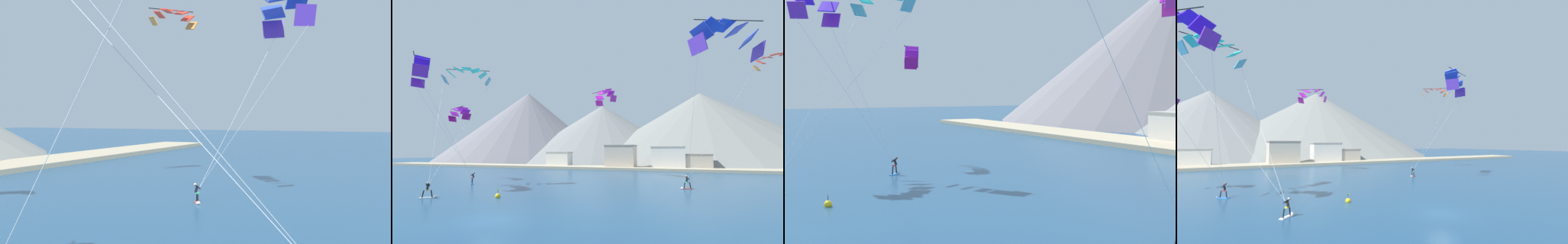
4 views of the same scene
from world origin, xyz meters
TOP-DOWN VIEW (x-y plane):
  - ground_plane at (0.00, 0.00)m, footprint 400.00×400.00m
  - kitesurfer_near_lead at (-17.30, 16.85)m, footprint 1.55×1.47m
  - kitesurfer_near_trail at (13.30, 21.69)m, footprint 1.73×1.16m
  - kitesurfer_mid_center at (-12.14, 5.42)m, footprint 1.58×1.43m
  - parafoil_kite_near_trail at (17.94, 15.23)m, footprint 8.40×9.70m
  - parafoil_kite_mid_center at (-18.72, 16.10)m, footprint 9.77×13.20m
  - parafoil_kite_distant_high_outer at (-1.78, 36.32)m, footprint 5.88×5.36m
  - parafoil_kite_distant_mid_solo at (26.98, 30.31)m, footprint 5.99×4.26m
  - race_marker_buoy at (-5.54, 8.04)m, footprint 0.56×0.56m
  - shoreline_strip at (0.00, 57.15)m, footprint 180.00×10.00m
  - shore_building_harbour_front at (16.48, 60.49)m, footprint 8.18×4.54m
  - shore_building_promenade_mid at (-3.53, 58.80)m, footprint 8.53×6.15m
  - shore_building_quay_east at (9.41, 60.13)m, footprint 9.13×4.69m
  - shore_building_quay_west at (-24.59, 62.05)m, footprint 7.81×4.25m
  - mountain_peak_west_ridge at (-25.23, 113.75)m, footprint 91.99×91.99m
  - mountain_peak_central_summit at (21.76, 114.27)m, footprint 110.87×110.87m

SIDE VIEW (x-z plane):
  - ground_plane at x=0.00m, z-range 0.00..0.00m
  - race_marker_buoy at x=-5.54m, z-range -0.35..0.67m
  - shoreline_strip at x=0.00m, z-range 0.00..0.70m
  - kitesurfer_mid_center at x=-12.14m, z-range -0.36..1.40m
  - kitesurfer_near_lead at x=-17.30m, z-range -0.34..1.45m
  - kitesurfer_near_trail at x=13.30m, z-range -0.34..1.47m
  - shore_building_harbour_front at x=16.48m, z-range 0.01..4.31m
  - shore_building_quay_west at x=-24.59m, z-range 0.01..4.84m
  - shore_building_quay_east at x=9.41m, z-range 0.01..6.33m
  - shore_building_promenade_mid at x=-3.53m, z-range 0.01..6.81m
  - mountain_peak_west_ridge at x=-25.23m, z-range 0.00..28.89m
  - mountain_peak_central_summit at x=21.76m, z-range 0.00..32.06m
  - parafoil_kite_distant_high_outer at x=-1.78m, z-range 15.08..18.12m
  - parafoil_kite_mid_center at x=-18.72m, z-range 8.65..25.41m
  - parafoil_kite_near_trail at x=17.94m, z-range 8.55..26.15m
  - parafoil_kite_distant_mid_solo at x=26.98m, z-range 17.83..20.03m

